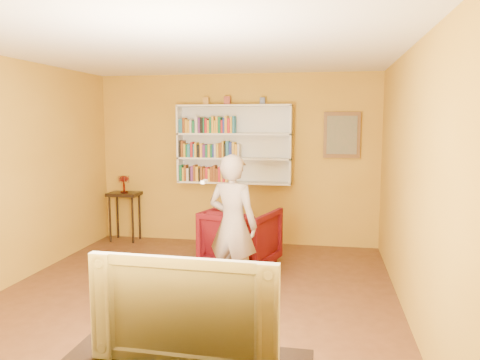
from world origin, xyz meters
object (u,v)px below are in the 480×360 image
Objects in this scene: bookshelf at (235,144)px; television at (188,305)px; ruby_lustre at (124,180)px; person at (233,225)px; armchair at (241,238)px; console_table at (124,201)px.

television is at bearing -82.23° from bookshelf.
ruby_lustre is 3.04m from person.
armchair is 0.79× the size of television.
bookshelf is 2.24× the size of console_table.
person is at bearing 111.04° from armchair.
bookshelf is at bearing -63.74° from person.
console_table is at bearing 108.43° from ruby_lustre.
console_table is 0.90× the size of armchair.
person is (0.41, -2.22, -0.79)m from bookshelf.
television is (0.64, -4.66, -0.74)m from bookshelf.
console_table is 3.03m from person.
ruby_lustre is 0.17× the size of person.
console_table is at bearing -10.74° from armchair.
bookshelf is 2.39m from person.
armchair is at bearing 96.77° from television.
bookshelf reaches higher than armchair.
console_table is 5.13m from television.
bookshelf is 2.02× the size of armchair.
bookshelf is 1.13× the size of person.
console_table is 2.41m from armchair.
ruby_lustre is (-1.81, -0.16, -0.59)m from bookshelf.
armchair is 1.06m from person.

